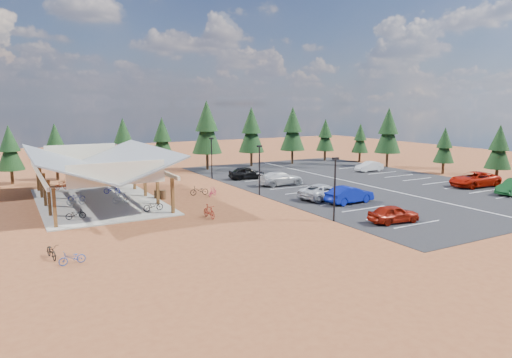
% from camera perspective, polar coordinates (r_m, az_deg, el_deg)
% --- Properties ---
extents(ground, '(140.00, 140.00, 0.00)m').
position_cam_1_polar(ground, '(42.77, -4.07, -3.16)').
color(ground, brown).
rests_on(ground, ground).
extents(asphalt_lot, '(27.00, 44.00, 0.04)m').
position_cam_1_polar(asphalt_lot, '(55.34, 12.14, -0.45)').
color(asphalt_lot, black).
rests_on(asphalt_lot, ground).
extents(concrete_pad, '(10.60, 18.60, 0.10)m').
position_cam_1_polar(concrete_pad, '(46.40, -19.12, -2.61)').
color(concrete_pad, gray).
rests_on(concrete_pad, ground).
extents(bike_pavilion, '(11.65, 19.40, 4.97)m').
position_cam_1_polar(bike_pavilion, '(45.80, -19.37, 2.02)').
color(bike_pavilion, '#533517').
rests_on(bike_pavilion, concrete_pad).
extents(lamp_post_0, '(0.50, 0.25, 5.14)m').
position_cam_1_polar(lamp_post_0, '(36.46, 9.82, -0.70)').
color(lamp_post_0, black).
rests_on(lamp_post_0, ground).
extents(lamp_post_1, '(0.50, 0.25, 5.14)m').
position_cam_1_polar(lamp_post_1, '(46.27, 0.43, 1.56)').
color(lamp_post_1, black).
rests_on(lamp_post_1, ground).
extents(lamp_post_2, '(0.50, 0.25, 5.14)m').
position_cam_1_polar(lamp_post_2, '(56.92, -5.57, 2.99)').
color(lamp_post_2, black).
rests_on(lamp_post_2, ground).
extents(trash_bin_0, '(0.60, 0.60, 0.90)m').
position_cam_1_polar(trash_bin_0, '(45.74, -11.55, -1.93)').
color(trash_bin_0, '#472E19').
rests_on(trash_bin_0, ground).
extents(trash_bin_1, '(0.60, 0.60, 0.90)m').
position_cam_1_polar(trash_bin_1, '(46.00, -12.25, -1.89)').
color(trash_bin_1, '#472E19').
rests_on(trash_bin_1, ground).
extents(pine_1, '(2.96, 2.96, 6.89)m').
position_cam_1_polar(pine_1, '(59.81, -28.43, 3.39)').
color(pine_1, '#382314').
rests_on(pine_1, ground).
extents(pine_2, '(3.00, 3.00, 6.99)m').
position_cam_1_polar(pine_2, '(60.57, -23.78, 3.84)').
color(pine_2, '#382314').
rests_on(pine_2, ground).
extents(pine_3, '(3.22, 3.22, 7.50)m').
position_cam_1_polar(pine_3, '(61.89, -16.25, 4.66)').
color(pine_3, '#382314').
rests_on(pine_3, ground).
extents(pine_4, '(3.22, 3.22, 7.50)m').
position_cam_1_polar(pine_4, '(63.78, -11.64, 4.97)').
color(pine_4, '#382314').
rests_on(pine_4, ground).
extents(pine_5, '(4.20, 4.20, 9.78)m').
position_cam_1_polar(pine_5, '(64.64, -6.18, 6.41)').
color(pine_5, '#382314').
rests_on(pine_5, ground).
extents(pine_6, '(3.80, 3.80, 8.86)m').
position_cam_1_polar(pine_6, '(68.02, -0.59, 6.13)').
color(pine_6, '#382314').
rests_on(pine_6, ground).
extents(pine_7, '(3.80, 3.80, 8.86)m').
position_cam_1_polar(pine_7, '(71.08, 4.60, 6.24)').
color(pine_7, '#382314').
rests_on(pine_7, ground).
extents(pine_8, '(2.95, 2.95, 6.87)m').
position_cam_1_polar(pine_8, '(75.84, 8.66, 5.43)').
color(pine_8, '#382314').
rests_on(pine_8, ground).
extents(pine_10, '(2.96, 2.96, 6.90)m').
position_cam_1_polar(pine_10, '(60.99, 28.10, 3.52)').
color(pine_10, '#382314').
rests_on(pine_10, ground).
extents(pine_11, '(2.67, 2.67, 6.22)m').
position_cam_1_polar(pine_11, '(65.82, 22.49, 3.90)').
color(pine_11, '#382314').
rests_on(pine_11, ground).
extents(pine_12, '(3.77, 3.77, 8.77)m').
position_cam_1_polar(pine_12, '(69.99, 16.20, 5.81)').
color(pine_12, '#382314').
rests_on(pine_12, ground).
extents(pine_13, '(2.66, 2.66, 6.19)m').
position_cam_1_polar(pine_13, '(75.61, 12.90, 4.97)').
color(pine_13, '#382314').
rests_on(pine_13, ground).
extents(bike_0, '(1.55, 0.55, 0.81)m').
position_cam_1_polar(bike_0, '(39.52, -21.61, -4.10)').
color(bike_0, black).
rests_on(bike_0, concrete_pad).
extents(bike_1, '(1.70, 0.53, 1.01)m').
position_cam_1_polar(bike_1, '(44.88, -21.56, -2.42)').
color(bike_1, '#94979C').
rests_on(bike_1, concrete_pad).
extents(bike_2, '(1.60, 0.81, 0.81)m').
position_cam_1_polar(bike_2, '(46.66, -21.53, -2.11)').
color(bike_2, navy).
rests_on(bike_2, concrete_pad).
extents(bike_3, '(1.53, 0.77, 0.88)m').
position_cam_1_polar(bike_3, '(53.48, -23.16, -0.78)').
color(bike_3, maroon).
rests_on(bike_3, concrete_pad).
extents(bike_4, '(1.81, 0.75, 0.93)m').
position_cam_1_polar(bike_4, '(40.48, -12.72, -3.27)').
color(bike_4, black).
rests_on(bike_4, concrete_pad).
extents(bike_5, '(1.70, 0.51, 1.02)m').
position_cam_1_polar(bike_5, '(44.33, -16.49, -2.28)').
color(bike_5, gray).
rests_on(bike_5, concrete_pad).
extents(bike_6, '(1.71, 0.99, 0.85)m').
position_cam_1_polar(bike_6, '(49.40, -17.57, -1.26)').
color(bike_6, '#12179E').
rests_on(bike_6, concrete_pad).
extents(bike_7, '(1.66, 0.87, 0.96)m').
position_cam_1_polar(bike_7, '(53.70, -18.40, -0.42)').
color(bike_7, maroon).
rests_on(bike_7, concrete_pad).
extents(bike_8, '(0.90, 1.85, 0.93)m').
position_cam_1_polar(bike_8, '(30.55, -24.20, -8.22)').
color(bike_8, black).
rests_on(bike_8, ground).
extents(bike_10, '(1.57, 0.69, 0.80)m').
position_cam_1_polar(bike_10, '(29.03, -21.99, -9.12)').
color(bike_10, navy).
rests_on(bike_10, ground).
extents(bike_11, '(0.68, 1.90, 1.12)m').
position_cam_1_polar(bike_11, '(37.64, -5.89, -4.05)').
color(bike_11, maroon).
rests_on(bike_11, ground).
extents(bike_15, '(1.53, 1.34, 0.96)m').
position_cam_1_polar(bike_15, '(46.39, -5.45, -1.58)').
color(bike_15, '#A02139').
rests_on(bike_15, ground).
extents(bike_16, '(1.95, 0.96, 0.98)m').
position_cam_1_polar(bike_16, '(47.15, -7.10, -1.43)').
color(bike_16, black).
rests_on(bike_16, ground).
extents(car_0, '(4.33, 2.19, 1.42)m').
position_cam_1_polar(car_0, '(37.47, 16.83, -4.17)').
color(car_0, maroon).
rests_on(car_0, asphalt_lot).
extents(car_1, '(4.99, 2.01, 1.61)m').
position_cam_1_polar(car_1, '(43.72, 11.61, -1.92)').
color(car_1, navy).
rests_on(car_1, asphalt_lot).
extents(car_2, '(5.69, 3.33, 1.49)m').
position_cam_1_polar(car_2, '(45.20, 8.43, -1.54)').
color(car_2, '#ACAFB4').
rests_on(car_2, asphalt_lot).
extents(car_3, '(5.49, 2.48, 1.56)m').
position_cam_1_polar(car_3, '(52.33, 3.12, 0.07)').
color(car_3, '#B3B3B3').
rests_on(car_3, asphalt_lot).
extents(car_4, '(4.75, 2.50, 1.54)m').
position_cam_1_polar(car_4, '(56.58, -1.14, 0.78)').
color(car_4, black).
rests_on(car_4, asphalt_lot).
extents(car_6, '(6.24, 3.28, 1.67)m').
position_cam_1_polar(car_6, '(56.88, 25.63, -0.04)').
color(car_6, '#A01203').
rests_on(car_6, asphalt_lot).
extents(car_9, '(4.10, 1.43, 1.35)m').
position_cam_1_polar(car_9, '(65.01, 13.96, 1.54)').
color(car_9, silver).
rests_on(car_9, asphalt_lot).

